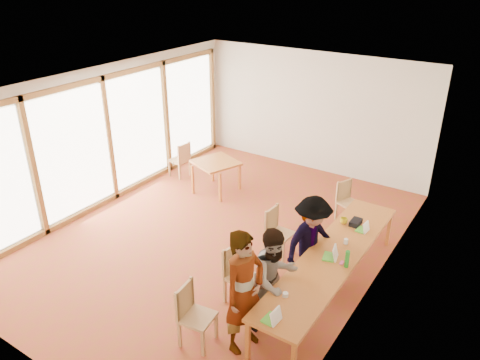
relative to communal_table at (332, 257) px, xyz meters
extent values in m
plane|color=#963C24|center=(-2.50, 0.47, -0.70)|extent=(8.00, 8.00, 0.00)
cube|color=beige|center=(-2.50, 4.47, 0.80)|extent=(6.00, 0.10, 3.00)
cube|color=beige|center=(-2.50, -3.53, 0.80)|extent=(6.00, 0.10, 3.00)
cube|color=beige|center=(0.50, 0.47, 0.80)|extent=(0.10, 8.00, 3.00)
cube|color=white|center=(-5.46, 0.47, 0.80)|extent=(0.10, 8.00, 3.00)
cube|color=white|center=(-2.50, 0.47, 2.32)|extent=(6.00, 8.00, 0.04)
cube|color=#C1632A|center=(0.00, 0.00, 0.02)|extent=(0.80, 4.00, 0.05)
cube|color=#C1632A|center=(-0.34, -1.94, -0.35)|extent=(0.06, 0.06, 0.70)
cube|color=#C1632A|center=(-0.34, 1.94, -0.35)|extent=(0.06, 0.06, 0.70)
cube|color=#C1632A|center=(0.34, 1.94, -0.35)|extent=(0.06, 0.06, 0.70)
cube|color=#C1632A|center=(-3.73, 2.01, 0.02)|extent=(0.90, 0.90, 0.05)
cube|color=#C1632A|center=(-4.12, 1.62, -0.35)|extent=(0.05, 0.05, 0.70)
cube|color=#C1632A|center=(-4.12, 2.40, -0.35)|extent=(0.05, 0.05, 0.70)
cube|color=#C1632A|center=(-3.34, 1.62, -0.35)|extent=(0.05, 0.05, 0.70)
cube|color=#C1632A|center=(-3.34, 2.40, -0.35)|extent=(0.05, 0.05, 0.70)
cube|color=tan|center=(-1.12, -2.03, -0.25)|extent=(0.49, 0.49, 0.04)
cube|color=tan|center=(-1.31, -2.05, 0.00)|extent=(0.10, 0.44, 0.46)
cube|color=tan|center=(-1.07, -0.95, -0.24)|extent=(0.52, 0.52, 0.04)
cube|color=tan|center=(-1.28, -0.92, 0.02)|extent=(0.12, 0.45, 0.47)
cube|color=tan|center=(-1.22, 0.53, -0.27)|extent=(0.44, 0.44, 0.04)
cube|color=tan|center=(-1.42, 0.54, -0.02)|extent=(0.06, 0.43, 0.45)
cube|color=tan|center=(-0.64, 2.40, -0.29)|extent=(0.53, 0.53, 0.04)
cube|color=tan|center=(-0.80, 2.47, -0.07)|extent=(0.20, 0.38, 0.42)
cube|color=tan|center=(-5.00, 2.19, -0.28)|extent=(0.46, 0.46, 0.04)
cube|color=tan|center=(-4.81, 2.18, -0.04)|extent=(0.08, 0.42, 0.44)
imported|color=gray|center=(-0.55, -1.70, 0.22)|extent=(0.57, 0.75, 1.84)
imported|color=gray|center=(-0.43, -1.09, 0.10)|extent=(0.88, 0.96, 1.60)
imported|color=gray|center=(-0.40, 0.06, 0.11)|extent=(0.93, 1.19, 1.62)
cube|color=#58CD35|center=(-0.09, -1.80, 0.06)|extent=(0.18, 0.24, 0.02)
cube|color=white|center=(0.00, -1.80, 0.15)|extent=(0.08, 0.22, 0.20)
cube|color=#58CD35|center=(-0.02, -0.10, 0.06)|extent=(0.23, 0.29, 0.03)
cube|color=white|center=(0.07, -0.08, 0.15)|extent=(0.12, 0.24, 0.21)
cube|color=#58CD35|center=(0.12, 0.96, 0.06)|extent=(0.17, 0.23, 0.02)
cube|color=white|center=(0.19, 0.95, 0.14)|extent=(0.08, 0.20, 0.18)
imported|color=gold|center=(-0.23, 1.01, 0.10)|extent=(0.14, 0.14, 0.10)
cylinder|color=#208125|center=(0.30, -0.18, 0.19)|extent=(0.07, 0.07, 0.28)
cylinder|color=silver|center=(0.05, 0.42, 0.09)|extent=(0.07, 0.07, 0.09)
cylinder|color=white|center=(-0.14, -1.29, 0.08)|extent=(0.08, 0.08, 0.06)
cube|color=#DD4994|center=(0.20, -0.13, 0.05)|extent=(0.05, 0.10, 0.01)
cube|color=black|center=(-0.04, 1.08, 0.09)|extent=(0.16, 0.26, 0.09)
camera|label=1|loc=(2.15, -5.91, 4.25)|focal=35.00mm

